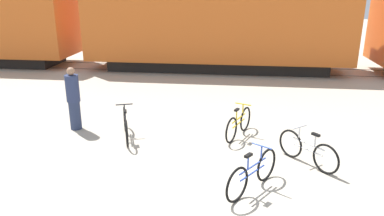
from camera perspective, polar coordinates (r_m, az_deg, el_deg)
The scene contains 9 objects.
ground_plane at distance 7.98m, azimuth -1.09°, elevation -11.85°, with size 80.00×80.00×0.00m, color #B2A893.
freight_train at distance 18.16m, azimuth 3.90°, elevation 14.17°, with size 39.11×3.12×5.14m.
rail_near at distance 17.85m, azimuth 3.59°, elevation 5.46°, with size 51.11×0.07×0.01m, color #4C4238.
rail_far at distance 19.25m, azimuth 3.85°, elevation 6.42°, with size 51.11×0.07×0.01m, color #4C4238.
bicycle_silver at distance 9.08m, azimuth 17.18°, elevation -6.15°, with size 1.16×1.32×0.87m.
bicycle_black at distance 10.29m, azimuth -10.07°, elevation -2.58°, with size 0.64×1.73×0.89m.
bicycle_yellow at distance 10.32m, azimuth 7.12°, elevation -2.39°, with size 0.69×1.58×0.88m.
bicycle_blue at distance 7.75m, azimuth 9.21°, elevation -9.81°, with size 1.06×1.53×0.90m.
person_in_navy at distance 11.14m, azimuth -17.61°, elevation 1.34°, with size 0.38×0.38×1.82m.
Camera 1 is at (0.97, -6.81, 4.03)m, focal length 35.00 mm.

